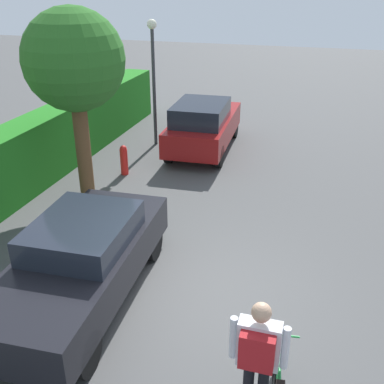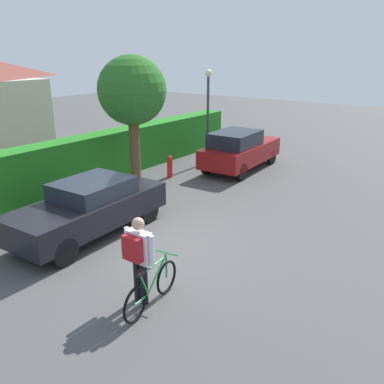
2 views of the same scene
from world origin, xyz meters
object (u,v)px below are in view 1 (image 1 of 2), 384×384
Objects in this scene: parked_car_far at (203,125)px; street_lamp at (153,65)px; parked_car_near at (82,260)px; fire_hydrant at (124,160)px; tree_kerbside at (74,62)px; person_rider at (258,353)px.

parked_car_far is 1.08× the size of street_lamp.
parked_car_near is 7.39m from parked_car_far.
street_lamp is at bearing 1.14° from fire_hydrant.
tree_kerbside is 3.09m from fire_hydrant.
person_rider is at bearing -115.84° from parked_car_near.
parked_car_far is (7.39, -0.01, 0.07)m from parked_car_near.
parked_car_near is at bearing 64.16° from person_rider.
street_lamp is (9.00, 4.63, 1.43)m from person_rider.
tree_kerbside is (-3.79, 1.88, 2.35)m from parked_car_far.
street_lamp is (7.52, 1.58, 1.72)m from parked_car_near.
street_lamp is 4.59× the size of fire_hydrant.
person_rider is 0.45× the size of street_lamp.
parked_car_far is 2.86m from fire_hydrant.
parked_car_near is at bearing 179.94° from parked_car_far.
parked_car_far is at bearing 18.96° from person_rider.
parked_car_near is 3.40m from person_rider.
parked_car_near is 1.14× the size of street_lamp.
street_lamp is at bearing 11.82° from parked_car_near.
person_rider is 2.07× the size of fire_hydrant.
street_lamp is 4.00m from tree_kerbside.
tree_kerbside is at bearing 175.61° from street_lamp.
parked_car_far is 9.38m from person_rider.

